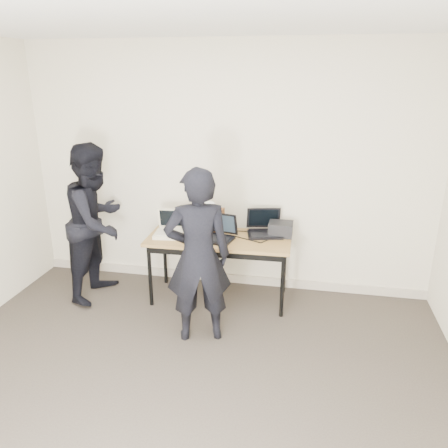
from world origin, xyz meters
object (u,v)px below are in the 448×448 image
(desk, at_px, (219,243))
(laptop_beige, at_px, (171,230))
(laptop_right, at_px, (264,228))
(person_typist, at_px, (198,257))
(leather_satchel, at_px, (207,218))
(equipment_box, at_px, (281,229))
(person_observer, at_px, (97,222))
(laptop_center, at_px, (218,233))

(desk, distance_m, laptop_beige, 0.53)
(laptop_right, xyz_separation_m, person_typist, (-0.49, -0.95, 0.03))
(leather_satchel, bearing_deg, laptop_beige, -140.02)
(desk, distance_m, equipment_box, 0.67)
(equipment_box, height_order, person_observer, person_observer)
(laptop_beige, bearing_deg, desk, -3.98)
(leather_satchel, bearing_deg, laptop_center, -50.06)
(leather_satchel, relative_size, person_typist, 0.23)
(person_typist, bearing_deg, desk, -110.73)
(laptop_right, distance_m, person_observer, 1.80)
(laptop_right, height_order, leather_satchel, laptop_right)
(desk, bearing_deg, equipment_box, 15.53)
(person_observer, bearing_deg, laptop_beige, -76.31)
(leather_satchel, distance_m, equipment_box, 0.81)
(laptop_beige, distance_m, person_typist, 0.87)
(laptop_beige, height_order, equipment_box, laptop_beige)
(desk, height_order, equipment_box, equipment_box)
(laptop_center, relative_size, person_observer, 0.23)
(laptop_center, distance_m, person_typist, 0.71)
(desk, bearing_deg, laptop_right, 23.38)
(laptop_center, xyz_separation_m, leather_satchel, (-0.18, 0.26, 0.07))
(laptop_center, bearing_deg, person_observer, -164.27)
(laptop_beige, xyz_separation_m, laptop_right, (0.98, 0.22, 0.01))
(laptop_beige, bearing_deg, equipment_box, 4.69)
(laptop_right, relative_size, equipment_box, 1.71)
(desk, height_order, leather_satchel, leather_satchel)
(desk, relative_size, laptop_right, 3.54)
(desk, distance_m, laptop_right, 0.51)
(laptop_center, distance_m, equipment_box, 0.67)
(laptop_beige, relative_size, laptop_right, 0.82)
(laptop_right, xyz_separation_m, equipment_box, (0.18, -0.02, 0.01))
(person_typist, xyz_separation_m, person_observer, (-1.28, 0.62, 0.03))
(desk, relative_size, laptop_beige, 4.35)
(equipment_box, bearing_deg, laptop_center, -160.66)
(laptop_right, distance_m, person_typist, 1.07)
(equipment_box, bearing_deg, laptop_beige, -169.90)
(desk, relative_size, person_observer, 0.90)
(laptop_beige, distance_m, leather_satchel, 0.42)
(laptop_beige, height_order, laptop_center, laptop_beige)
(person_typist, bearing_deg, equipment_box, -143.62)
(desk, bearing_deg, laptop_center, -90.39)
(laptop_beige, distance_m, laptop_right, 1.00)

